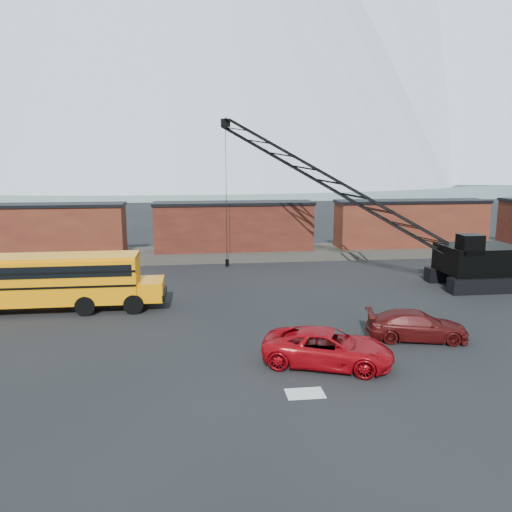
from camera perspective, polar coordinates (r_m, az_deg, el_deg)
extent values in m
plane|color=black|center=(22.56, 2.10, -11.02)|extent=(160.00, 160.00, 0.00)
cone|color=silver|center=(334.62, 8.57, 26.93)|extent=(300.00, 300.00, 210.00)
cone|color=silver|center=(350.95, 24.72, 22.51)|extent=(260.00, 260.00, 175.00)
cone|color=silver|center=(350.12, 0.18, 22.28)|extent=(240.00, 240.00, 160.00)
cube|color=silver|center=(360.67, -6.68, 11.52)|extent=(800.00, 80.00, 24.00)
cube|color=#4D473F|center=(43.53, -2.50, 0.27)|extent=(120.00, 5.00, 0.70)
cube|color=#491A15|center=(44.84, -23.39, 2.73)|extent=(13.50, 2.90, 4.00)
cube|color=black|center=(44.62, -23.59, 5.34)|extent=(13.70, 3.10, 0.25)
cube|color=black|center=(44.10, -17.98, 0.74)|extent=(2.20, 2.40, 0.60)
cube|color=#572318|center=(43.16, -2.53, 3.34)|extent=(13.50, 2.90, 4.00)
cube|color=black|center=(42.93, -2.55, 6.05)|extent=(13.70, 3.10, 0.25)
cube|color=black|center=(43.29, -8.06, 0.99)|extent=(2.20, 2.40, 0.60)
cube|color=black|center=(43.94, 2.96, 1.23)|extent=(2.20, 2.40, 0.60)
cube|color=#491A15|center=(47.19, 17.26, 3.51)|extent=(13.50, 2.90, 4.00)
cube|color=black|center=(46.98, 17.40, 5.99)|extent=(13.70, 3.10, 0.25)
cube|color=black|center=(45.87, 12.35, 1.41)|extent=(2.20, 2.40, 0.60)
cube|color=black|center=(49.29, 21.61, 1.54)|extent=(2.20, 2.40, 0.60)
cube|color=silver|center=(19.06, 5.62, -15.36)|extent=(1.40, 0.90, 0.02)
cube|color=orange|center=(30.32, -22.73, -2.54)|extent=(10.00, 2.50, 2.50)
cube|color=orange|center=(29.46, -12.07, -3.70)|extent=(1.60, 2.30, 1.10)
cube|color=orange|center=(30.06, -22.91, -0.13)|extent=(10.00, 2.30, 0.18)
cube|color=black|center=(28.99, -23.49, -1.77)|extent=(9.60, 0.05, 0.65)
cube|color=black|center=(31.36, -22.22, -0.76)|extent=(9.60, 0.05, 0.65)
cube|color=black|center=(29.47, -10.39, -4.23)|extent=(0.15, 2.45, 0.35)
cylinder|color=black|center=(29.02, -18.94, -5.41)|extent=(1.10, 0.35, 1.10)
cylinder|color=black|center=(31.19, -18.10, -4.23)|extent=(1.10, 0.35, 1.10)
cylinder|color=black|center=(28.59, -13.82, -5.37)|extent=(1.10, 0.35, 1.10)
cylinder|color=black|center=(30.79, -13.34, -4.17)|extent=(1.10, 0.35, 1.10)
imported|color=#A60810|center=(21.30, 8.22, -10.33)|extent=(5.92, 4.22, 1.50)
imported|color=#490D0D|center=(25.14, 17.89, -7.55)|extent=(5.02, 2.87, 1.37)
cube|color=black|center=(35.48, 25.22, -3.02)|extent=(5.50, 1.00, 1.00)
cube|color=black|center=(38.14, 22.69, -1.89)|extent=(5.50, 1.00, 1.00)
cube|color=black|center=(36.52, 24.08, -0.30)|extent=(4.80, 3.60, 1.80)
cube|color=black|center=(37.55, 26.72, 0.08)|extent=(1.20, 3.80, 1.20)
cube|color=black|center=(34.59, 23.26, 1.20)|extent=(1.40, 1.20, 1.30)
cube|color=black|center=(34.13, 23.72, 1.05)|extent=(1.20, 0.06, 0.90)
cube|color=black|center=(39.08, -3.52, 14.95)|extent=(0.70, 0.50, 0.60)
cylinder|color=black|center=(39.09, -3.42, 6.77)|extent=(0.04, 0.04, 10.85)
cube|color=black|center=(39.82, -3.33, -0.75)|extent=(0.25, 0.25, 0.50)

